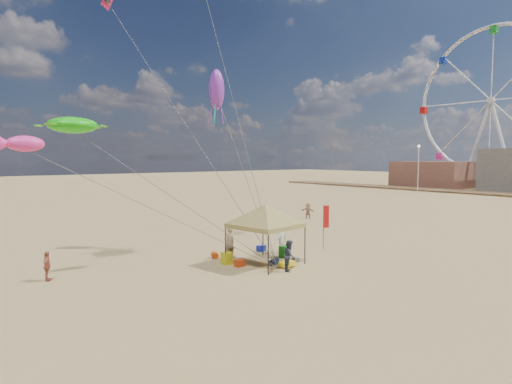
# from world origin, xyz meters

# --- Properties ---
(ground) EXTENTS (280.00, 280.00, 0.00)m
(ground) POSITION_xyz_m (0.00, 0.00, 0.00)
(ground) COLOR tan
(ground) RESTS_ON ground
(canopy_tent) EXTENTS (6.32, 6.32, 3.95)m
(canopy_tent) POSITION_xyz_m (-0.46, 1.56, 3.28)
(canopy_tent) COLOR black
(canopy_tent) RESTS_ON ground
(feather_flag) EXTENTS (0.44, 0.12, 2.95)m
(feather_flag) POSITION_xyz_m (5.32, 2.36, 1.97)
(feather_flag) COLOR black
(feather_flag) RESTS_ON ground
(cooler_red) EXTENTS (0.54, 0.38, 0.38)m
(cooler_red) POSITION_xyz_m (-1.85, 2.11, 0.19)
(cooler_red) COLOR #B9390E
(cooler_red) RESTS_ON ground
(cooler_blue) EXTENTS (0.54, 0.38, 0.38)m
(cooler_blue) POSITION_xyz_m (1.57, 4.44, 0.19)
(cooler_blue) COLOR #152AB1
(cooler_blue) RESTS_ON ground
(bag_navy) EXTENTS (0.69, 0.54, 0.36)m
(bag_navy) POSITION_xyz_m (-0.13, 1.19, 0.18)
(bag_navy) COLOR #0D173B
(bag_navy) RESTS_ON ground
(bag_orange) EXTENTS (0.54, 0.69, 0.36)m
(bag_orange) POSITION_xyz_m (-1.82, 4.69, 0.18)
(bag_orange) COLOR #D6430B
(bag_orange) RESTS_ON ground
(chair_green) EXTENTS (0.50, 0.50, 0.70)m
(chair_green) POSITION_xyz_m (1.58, 2.22, 0.35)
(chair_green) COLOR #17811D
(chair_green) RESTS_ON ground
(chair_yellow) EXTENTS (0.50, 0.50, 0.70)m
(chair_yellow) POSITION_xyz_m (-2.15, 2.97, 0.35)
(chair_yellow) COLOR gold
(chair_yellow) RESTS_ON ground
(crate_grey) EXTENTS (0.34, 0.30, 0.28)m
(crate_grey) POSITION_xyz_m (1.29, 0.94, 0.14)
(crate_grey) COLOR slate
(crate_grey) RESTS_ON ground
(beach_cart) EXTENTS (0.90, 0.50, 0.24)m
(beach_cart) POSITION_xyz_m (0.10, 0.35, 0.20)
(beach_cart) COLOR yellow
(beach_cart) RESTS_ON ground
(person_near_a) EXTENTS (0.73, 0.50, 1.92)m
(person_near_a) POSITION_xyz_m (-1.28, 3.94, 0.96)
(person_near_a) COLOR tan
(person_near_a) RESTS_ON ground
(person_near_b) EXTENTS (1.02, 1.01, 1.66)m
(person_near_b) POSITION_xyz_m (-0.36, -0.33, 0.83)
(person_near_b) COLOR #323544
(person_near_b) RESTS_ON ground
(person_near_c) EXTENTS (1.30, 0.94, 1.81)m
(person_near_c) POSITION_xyz_m (2.31, 3.43, 0.91)
(person_near_c) COLOR silver
(person_near_c) RESTS_ON ground
(person_far_a) EXTENTS (0.68, 0.93, 1.46)m
(person_far_a) POSITION_xyz_m (-10.92, 5.67, 0.73)
(person_far_a) COLOR #B66146
(person_far_a) RESTS_ON ground
(person_far_c) EXTENTS (0.97, 1.51, 1.56)m
(person_far_c) POSITION_xyz_m (14.53, 13.16, 0.78)
(person_far_c) COLOR tan
(person_far_c) RESTS_ON ground
(building_north) EXTENTS (10.00, 14.00, 5.20)m
(building_north) POSITION_xyz_m (67.00, 30.00, 2.60)
(building_north) COLOR #8C5947
(building_north) RESTS_ON ground
(lamp_north) EXTENTS (0.50, 0.50, 8.25)m
(lamp_north) POSITION_xyz_m (55.00, 26.00, 5.52)
(lamp_north) COLOR silver
(lamp_north) RESTS_ON ground
(ferris_wheel) EXTENTS (1.20, 29.13, 31.27)m
(ferris_wheel) POSITION_xyz_m (72.00, 21.45, 15.48)
(ferris_wheel) COLOR silver
(ferris_wheel) RESTS_ON ground
(turtle_kite) EXTENTS (2.88, 2.41, 0.89)m
(turtle_kite) POSITION_xyz_m (-8.93, 7.65, 7.77)
(turtle_kite) COLOR #1DC511
(turtle_kite) RESTS_ON ground
(fish_kite) EXTENTS (1.75, 0.96, 0.75)m
(fish_kite) POSITION_xyz_m (-11.66, 5.54, 6.67)
(fish_kite) COLOR #F93394
(fish_kite) RESTS_ON ground
(squid_kite) EXTENTS (1.31, 1.31, 2.68)m
(squid_kite) POSITION_xyz_m (0.35, 7.68, 10.54)
(squid_kite) COLOR purple
(squid_kite) RESTS_ON ground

